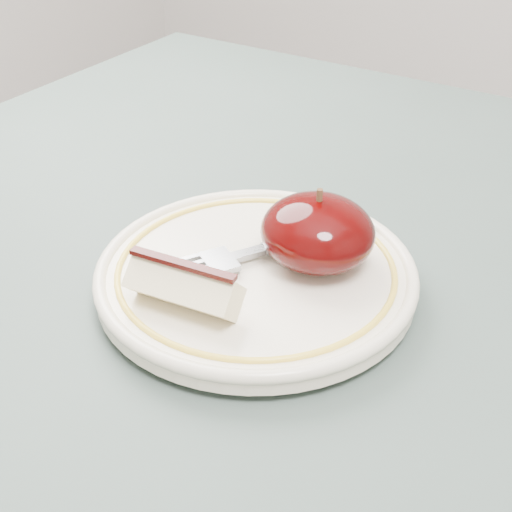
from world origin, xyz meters
The scene contains 5 objects.
table centered at (0.00, 0.00, 0.66)m, with size 0.90×0.90×0.75m.
plate centered at (-0.04, 0.00, 0.76)m, with size 0.21×0.21×0.02m.
apple_half centered at (-0.01, 0.03, 0.79)m, with size 0.08×0.07×0.06m.
apple_wedge centered at (-0.05, -0.05, 0.78)m, with size 0.07×0.04×0.03m.
fork centered at (-0.04, 0.02, 0.77)m, with size 0.10×0.15×0.00m.
Camera 1 is at (0.17, -0.32, 1.04)m, focal length 50.00 mm.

